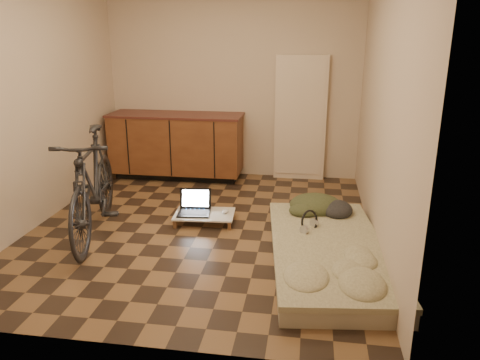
# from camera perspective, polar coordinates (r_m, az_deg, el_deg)

# --- Properties ---
(room_shell) EXTENTS (3.50, 4.00, 2.60)m
(room_shell) POSITION_cam_1_polar(r_m,az_deg,el_deg) (4.66, -5.03, 9.11)
(room_shell) COLOR brown
(room_shell) RESTS_ON ground
(cabinets) EXTENTS (1.84, 0.62, 0.91)m
(cabinets) POSITION_cam_1_polar(r_m,az_deg,el_deg) (6.63, -7.70, 4.22)
(cabinets) COLOR black
(cabinets) RESTS_ON ground
(appliance_panel) EXTENTS (0.70, 0.10, 1.70)m
(appliance_panel) POSITION_cam_1_polar(r_m,az_deg,el_deg) (6.52, 7.38, 7.45)
(appliance_panel) COLOR beige
(appliance_panel) RESTS_ON ground
(bicycle) EXTENTS (0.94, 1.91, 1.19)m
(bicycle) POSITION_cam_1_polar(r_m,az_deg,el_deg) (4.84, -17.58, 0.08)
(bicycle) COLOR black
(bicycle) RESTS_ON ground
(futon) EXTENTS (1.22, 2.16, 0.18)m
(futon) POSITION_cam_1_polar(r_m,az_deg,el_deg) (4.33, 10.65, -8.68)
(futon) COLOR #A9A087
(futon) RESTS_ON ground
(clothing_pile) EXTENTS (0.64, 0.56, 0.23)m
(clothing_pile) POSITION_cam_1_polar(r_m,az_deg,el_deg) (5.01, 9.88, -2.38)
(clothing_pile) COLOR #323820
(clothing_pile) RESTS_ON futon
(headphones) EXTENTS (0.35, 0.35, 0.17)m
(headphones) POSITION_cam_1_polar(r_m,az_deg,el_deg) (4.52, 8.47, -4.96)
(headphones) COLOR black
(headphones) RESTS_ON futon
(lap_desk) EXTENTS (0.67, 0.46, 0.11)m
(lap_desk) POSITION_cam_1_polar(r_m,az_deg,el_deg) (5.10, -4.36, -4.20)
(lap_desk) COLOR brown
(lap_desk) RESTS_ON ground
(laptop) EXTENTS (0.38, 0.34, 0.24)m
(laptop) POSITION_cam_1_polar(r_m,az_deg,el_deg) (5.12, -5.57, -3.40)
(laptop) COLOR black
(laptop) RESTS_ON lap_desk
(mouse) EXTENTS (0.09, 0.12, 0.04)m
(mouse) POSITION_cam_1_polar(r_m,az_deg,el_deg) (5.09, -1.79, -3.83)
(mouse) COLOR silver
(mouse) RESTS_ON lap_desk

